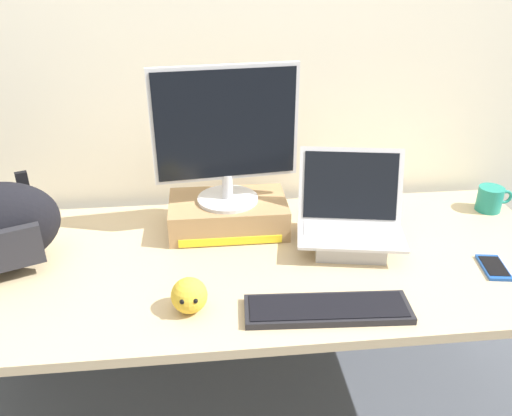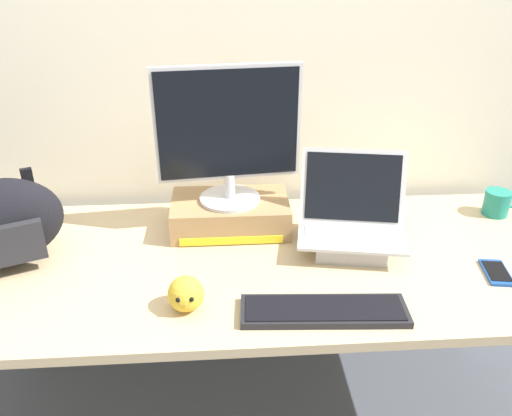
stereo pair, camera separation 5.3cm
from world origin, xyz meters
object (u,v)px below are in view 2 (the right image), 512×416
object	(u,v)px
external_keyboard	(324,311)
coffee_mug	(497,203)
cell_phone	(496,272)
toner_box_yellow	(230,214)
open_laptop	(351,230)
messenger_backpack	(0,223)
plush_toy	(186,294)
desktop_monitor	(228,135)

from	to	relation	value
external_keyboard	coffee_mug	xyz separation A→B (m)	(0.74, 0.53, 0.04)
cell_phone	toner_box_yellow	bearing A→B (deg)	165.75
toner_box_yellow	open_laptop	world-z (taller)	open_laptop
external_keyboard	messenger_backpack	world-z (taller)	messenger_backpack
external_keyboard	plush_toy	world-z (taller)	plush_toy
cell_phone	messenger_backpack	bearing A→B (deg)	-177.70
toner_box_yellow	external_keyboard	size ratio (longest dim) A/B	0.88
messenger_backpack	coffee_mug	xyz separation A→B (m)	(1.69, 0.20, -0.09)
desktop_monitor	plush_toy	xyz separation A→B (m)	(-0.13, -0.45, -0.30)
external_keyboard	cell_phone	xyz separation A→B (m)	(0.56, 0.15, -0.01)
coffee_mug	plush_toy	size ratio (longest dim) A/B	1.34
toner_box_yellow	cell_phone	distance (m)	0.87
desktop_monitor	open_laptop	size ratio (longest dim) A/B	1.26
desktop_monitor	external_keyboard	distance (m)	0.65
toner_box_yellow	messenger_backpack	bearing A→B (deg)	-166.65
open_laptop	plush_toy	xyz separation A→B (m)	(-0.52, -0.29, -0.01)
coffee_mug	toner_box_yellow	bearing A→B (deg)	-177.99
desktop_monitor	external_keyboard	xyz separation A→B (m)	(0.24, -0.50, -0.33)
coffee_mug	plush_toy	bearing A→B (deg)	-156.56
desktop_monitor	cell_phone	size ratio (longest dim) A/B	3.29
messenger_backpack	open_laptop	bearing A→B (deg)	-22.16
toner_box_yellow	messenger_backpack	xyz separation A→B (m)	(-0.70, -0.17, 0.08)
external_keyboard	toner_box_yellow	bearing A→B (deg)	119.19
coffee_mug	open_laptop	bearing A→B (deg)	-161.79
messenger_backpack	cell_phone	bearing A→B (deg)	-29.19
desktop_monitor	messenger_backpack	world-z (taller)	desktop_monitor
messenger_backpack	coffee_mug	bearing A→B (deg)	-15.67
plush_toy	toner_box_yellow	bearing A→B (deg)	73.70
toner_box_yellow	messenger_backpack	size ratio (longest dim) A/B	0.98
external_keyboard	desktop_monitor	bearing A→B (deg)	119.23
desktop_monitor	external_keyboard	size ratio (longest dim) A/B	1.04
cell_phone	plush_toy	size ratio (longest dim) A/B	1.45
open_laptop	cell_phone	world-z (taller)	open_laptop
external_keyboard	coffee_mug	bearing A→B (deg)	39.00
open_laptop	messenger_backpack	size ratio (longest dim) A/B	0.91
plush_toy	external_keyboard	bearing A→B (deg)	-7.51
cell_phone	coffee_mug	bearing A→B (deg)	73.30
messenger_backpack	plush_toy	size ratio (longest dim) A/B	4.16
cell_phone	plush_toy	bearing A→B (deg)	-164.59
messenger_backpack	cell_phone	world-z (taller)	messenger_backpack
cell_phone	open_laptop	bearing A→B (deg)	165.05
desktop_monitor	messenger_backpack	xyz separation A→B (m)	(-0.70, -0.17, -0.21)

